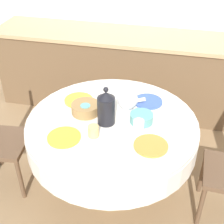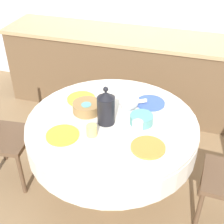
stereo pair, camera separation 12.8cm
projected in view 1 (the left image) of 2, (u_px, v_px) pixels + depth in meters
The scene contains 15 objects.
ground_plane at pixel (112, 188), 2.73m from camera, with size 12.00×12.00×0.00m, color #8E704C.
kitchen_counter at pixel (139, 73), 3.56m from camera, with size 3.24×0.64×0.89m.
dining_table at pixel (112, 134), 2.38m from camera, with size 1.29×1.29×0.74m.
plate_near_left at pixel (64, 137), 2.14m from camera, with size 0.23×0.23×0.01m, color yellow.
cup_near_left at pixel (93, 131), 2.14m from camera, with size 0.08×0.08×0.08m, color #DBB766.
plate_near_right at pixel (151, 146), 2.07m from camera, with size 0.23×0.23×0.01m, color orange.
cup_near_right at pixel (139, 125), 2.20m from camera, with size 0.08×0.08×0.08m, color white.
plate_far_left at pixel (79, 100), 2.53m from camera, with size 0.23×0.23×0.01m, color yellow.
cup_far_left at pixel (86, 110), 2.36m from camera, with size 0.08×0.08×0.08m, color #5BA39E.
plate_far_right at pixel (148, 101), 2.51m from camera, with size 0.23×0.23×0.01m, color #3856AD.
cup_far_right at pixel (125, 102), 2.44m from camera, with size 0.08×0.08×0.08m, color #5BA39E.
coffee_carafe at pixel (106, 108), 2.22m from camera, with size 0.13×0.13×0.30m.
teapot at pixel (128, 100), 2.38m from camera, with size 0.22×0.16×0.21m.
bread_basket at pixel (86, 108), 2.38m from camera, with size 0.22×0.22×0.08m, color olive.
fruit_bowl at pixel (141, 118), 2.28m from camera, with size 0.17×0.17×0.07m, color #569993.
Camera 1 is at (0.42, -1.81, 2.11)m, focal length 50.00 mm.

